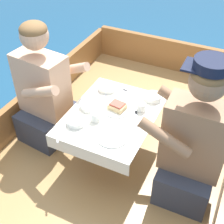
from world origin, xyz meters
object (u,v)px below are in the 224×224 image
at_px(coffee_cup_port, 141,107).
at_px(coffee_cup_starboard, 95,116).
at_px(person_port, 45,95).
at_px(sandwich, 117,106).
at_px(person_starboard, 193,146).

bearing_deg(coffee_cup_port, coffee_cup_starboard, -136.25).
relative_size(person_port, coffee_cup_starboard, 10.81).
bearing_deg(coffee_cup_starboard, sandwich, 63.40).
relative_size(sandwich, coffee_cup_starboard, 1.38).
bearing_deg(coffee_cup_port, person_starboard, -23.86).
xyz_separation_m(person_port, coffee_cup_port, (0.78, 0.11, 0.06)).
bearing_deg(coffee_cup_port, sandwich, -158.60).
xyz_separation_m(person_starboard, sandwich, (-0.59, 0.13, 0.03)).
distance_m(sandwich, coffee_cup_port, 0.17).
height_order(sandwich, coffee_cup_starboard, coffee_cup_starboard).
xyz_separation_m(person_starboard, coffee_cup_starboard, (-0.68, -0.05, 0.04)).
xyz_separation_m(person_starboard, coffee_cup_port, (-0.43, 0.19, 0.03)).
height_order(person_starboard, coffee_cup_port, person_starboard).
height_order(coffee_cup_port, coffee_cup_starboard, coffee_cup_starboard).
bearing_deg(person_starboard, sandwich, -12.91).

